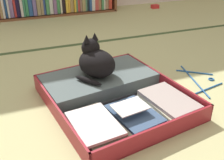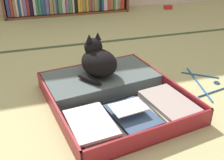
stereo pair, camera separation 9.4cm
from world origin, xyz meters
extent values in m
plane|color=tan|center=(0.00, 0.00, 0.00)|extent=(10.00, 10.00, 0.00)
cube|color=#3A4D2A|center=(0.00, 1.07, 0.00)|extent=(4.80, 0.05, 0.00)
cube|color=brown|center=(0.21, 2.24, 0.01)|extent=(1.53, 0.27, 0.02)
cube|color=#9E7B4E|center=(-0.43, 2.24, 0.17)|extent=(0.03, 0.23, 0.28)
cube|color=silver|center=(-0.41, 2.24, 0.18)|extent=(0.02, 0.23, 0.29)
cube|color=#274C86|center=(-0.38, 2.25, 0.16)|extent=(0.02, 0.23, 0.26)
cube|color=silver|center=(-0.35, 2.24, 0.15)|extent=(0.02, 0.23, 0.24)
cube|color=slate|center=(-0.32, 2.25, 0.19)|extent=(0.04, 0.23, 0.30)
cube|color=#BD2F30|center=(-0.28, 2.25, 0.17)|extent=(0.02, 0.23, 0.27)
cube|color=black|center=(-0.25, 2.24, 0.15)|extent=(0.04, 0.23, 0.24)
cube|color=silver|center=(-0.20, 2.24, 0.16)|extent=(0.03, 0.23, 0.25)
cube|color=#367D5D|center=(-0.18, 2.24, 0.15)|extent=(0.02, 0.23, 0.24)
cube|color=#388A57|center=(-0.14, 2.25, 0.15)|extent=(0.03, 0.23, 0.24)
cube|color=#274D8B|center=(-0.10, 2.24, 0.18)|extent=(0.04, 0.23, 0.29)
cube|color=slate|center=(-0.05, 2.24, 0.19)|extent=(0.04, 0.23, 0.31)
cube|color=#8F7E57|center=(-0.01, 2.23, 0.16)|extent=(0.04, 0.23, 0.26)
cube|color=#8E7955|center=(0.03, 2.24, 0.18)|extent=(0.03, 0.23, 0.28)
cube|color=#2E478F|center=(0.06, 2.25, 0.17)|extent=(0.02, 0.23, 0.27)
cube|color=#42854D|center=(0.10, 2.24, 0.18)|extent=(0.04, 0.23, 0.29)
cube|color=silver|center=(0.14, 2.25, 0.18)|extent=(0.04, 0.23, 0.29)
cube|color=slate|center=(0.19, 2.24, 0.18)|extent=(0.04, 0.23, 0.29)
cube|color=beige|center=(0.26, 2.24, 0.16)|extent=(0.02, 0.23, 0.25)
cube|color=black|center=(0.30, 2.25, 0.15)|extent=(0.04, 0.23, 0.24)
cube|color=gold|center=(0.44, 2.23, 0.17)|extent=(0.02, 0.23, 0.26)
cube|color=#457D60|center=(0.46, 2.24, 0.16)|extent=(0.02, 0.23, 0.26)
cube|color=#4A7B5A|center=(0.58, 2.24, 0.15)|extent=(0.02, 0.23, 0.24)
cube|color=#1B282F|center=(0.61, 2.25, 0.15)|extent=(0.03, 0.23, 0.24)
cube|color=maroon|center=(0.17, -0.17, 0.01)|extent=(0.77, 0.51, 0.01)
cube|color=maroon|center=(0.20, -0.36, 0.05)|extent=(0.71, 0.12, 0.10)
cube|color=maroon|center=(-0.18, -0.22, 0.05)|extent=(0.07, 0.40, 0.10)
cube|color=maroon|center=(0.52, -0.11, 0.05)|extent=(0.07, 0.40, 0.10)
cube|color=#4D4F58|center=(0.17, -0.17, 0.02)|extent=(0.74, 0.48, 0.01)
cube|color=maroon|center=(0.11, 0.23, 0.01)|extent=(0.77, 0.51, 0.01)
cube|color=maroon|center=(0.08, 0.43, 0.05)|extent=(0.71, 0.12, 0.10)
cube|color=maroon|center=(-0.24, 0.18, 0.05)|extent=(0.07, 0.40, 0.10)
cube|color=maroon|center=(0.45, 0.29, 0.05)|extent=(0.07, 0.40, 0.10)
cube|color=#4D4F58|center=(0.11, 0.23, 0.02)|extent=(0.74, 0.48, 0.01)
cylinder|color=black|center=(0.14, 0.03, 0.02)|extent=(0.69, 0.12, 0.02)
cube|color=slate|center=(-0.05, -0.21, 0.03)|extent=(0.25, 0.34, 0.02)
cube|color=#2C261C|center=(-0.05, -0.19, 0.05)|extent=(0.27, 0.37, 0.02)
cube|color=silver|center=(-0.06, -0.19, 0.07)|extent=(0.24, 0.31, 0.01)
cube|color=#3D406B|center=(0.18, -0.17, 0.03)|extent=(0.24, 0.33, 0.01)
cube|color=#3B5274|center=(0.17, -0.16, 0.04)|extent=(0.26, 0.32, 0.02)
cube|color=silver|center=(0.38, -0.13, 0.03)|extent=(0.25, 0.33, 0.02)
cube|color=#B0AD8E|center=(0.39, -0.13, 0.05)|extent=(0.24, 0.33, 0.02)
cube|color=#A79892|center=(0.40, -0.14, 0.07)|extent=(0.26, 0.35, 0.02)
cube|color=white|center=(0.15, -0.15, 0.09)|extent=(0.19, 0.15, 0.01)
cube|color=#525F5F|center=(0.11, 0.23, 0.06)|extent=(0.73, 0.47, 0.09)
torus|color=white|center=(0.05, 0.18, 0.10)|extent=(0.13, 0.13, 0.01)
cylinder|color=black|center=(-0.12, 0.39, 0.05)|extent=(0.02, 0.02, 0.09)
cylinder|color=black|center=(0.27, 0.45, 0.05)|extent=(0.02, 0.02, 0.09)
cube|color=red|center=(0.17, -0.36, 0.02)|extent=(0.03, 0.01, 0.02)
cube|color=#358246|center=(0.24, -0.35, 0.08)|extent=(0.03, 0.01, 0.02)
cube|color=red|center=(0.03, -0.38, 0.04)|extent=(0.03, 0.01, 0.02)
cube|color=white|center=(0.22, -0.35, 0.03)|extent=(0.03, 0.01, 0.03)
ellipsoid|color=black|center=(0.10, 0.23, 0.18)|extent=(0.28, 0.31, 0.17)
ellipsoid|color=black|center=(0.07, 0.29, 0.15)|extent=(0.16, 0.13, 0.09)
sphere|color=black|center=(0.08, 0.28, 0.27)|extent=(0.11, 0.11, 0.11)
cone|color=black|center=(0.11, 0.29, 0.34)|extent=(0.04, 0.04, 0.05)
cone|color=black|center=(0.05, 0.26, 0.34)|extent=(0.04, 0.04, 0.05)
sphere|color=yellow|center=(0.08, 0.33, 0.28)|extent=(0.02, 0.02, 0.02)
sphere|color=yellow|center=(0.04, 0.32, 0.28)|extent=(0.02, 0.02, 0.02)
ellipsoid|color=black|center=(0.01, 0.15, 0.12)|extent=(0.14, 0.17, 0.03)
cylinder|color=#21559A|center=(0.75, 0.10, 0.01)|extent=(0.11, 0.46, 0.01)
cylinder|color=#21559A|center=(0.82, 0.20, 0.01)|extent=(0.21, 0.16, 0.01)
cylinder|color=#21559A|center=(0.77, -0.03, 0.01)|extent=(0.25, 0.06, 0.01)
torus|color=#21559A|center=(0.87, 0.07, 0.01)|extent=(0.05, 0.05, 0.01)
cube|color=red|center=(1.56, 2.09, 0.03)|extent=(0.10, 0.07, 0.05)
camera|label=1|loc=(-0.36, -1.20, 0.86)|focal=42.89mm
camera|label=2|loc=(-0.27, -1.23, 0.86)|focal=42.89mm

